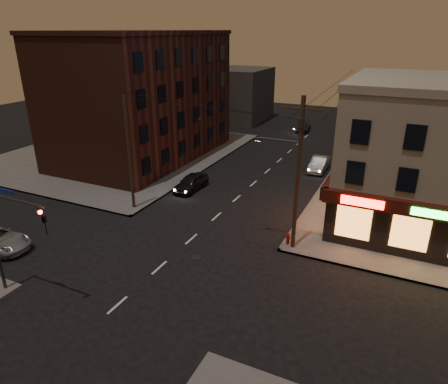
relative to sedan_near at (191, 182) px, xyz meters
The scene contains 14 objects.
ground 12.96m from the sedan_near, 69.20° to the right, with size 120.00×120.00×0.00m, color black.
sidewalk_nw 15.09m from the sedan_near, 152.76° to the left, with size 24.00×28.00×0.15m, color #514F4C.
brick_apartment 13.45m from the sedan_near, 145.13° to the left, with size 12.00×20.00×13.00m, color #442015.
bg_building_ne_a 32.01m from the sedan_near, 54.32° to the left, with size 10.00×12.00×7.00m, color #3F3D3A.
bg_building_nw 31.23m from the sedan_near, 105.70° to the left, with size 9.00×10.00×8.00m, color #3F3D3A.
bg_building_ne_b 43.27m from the sedan_near, 67.42° to the left, with size 8.00×8.00×6.00m, color #3F3D3A.
utility_pole_main 13.87m from the sedan_near, 29.18° to the right, with size 4.20×0.44×10.00m.
utility_pole_far 23.27m from the sedan_near, 60.20° to the left, with size 0.26×0.26×9.00m, color #382619.
utility_pole_west 7.18m from the sedan_near, 111.49° to the right, with size 0.24×0.24×9.00m, color #382619.
traffic_signal 18.06m from the sedan_near, 93.14° to the right, with size 4.49×0.32×6.47m.
sedan_near is the anchor object (origin of this frame).
sedan_mid 13.97m from the sedan_near, 47.96° to the left, with size 1.51×4.34×1.43m, color slate.
sedan_far 26.82m from the sedan_near, 82.67° to the left, with size 1.76×4.34×1.26m, color #191F33.
fire_hydrant 12.57m from the sedan_near, 29.02° to the right, with size 0.35×0.35×0.82m.
Camera 1 is at (12.60, -17.35, 13.71)m, focal length 32.00 mm.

